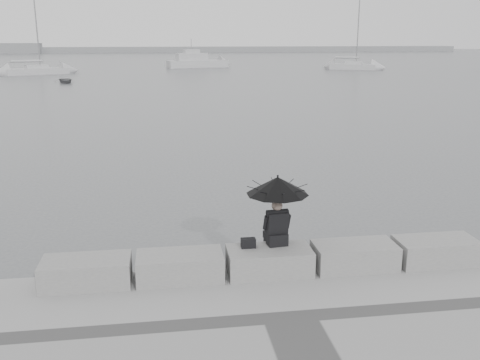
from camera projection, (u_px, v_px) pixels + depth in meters
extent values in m
plane|color=#4E5053|center=(264.00, 286.00, 10.84)|extent=(360.00, 360.00, 0.00)
cube|color=slate|center=(86.00, 272.00, 9.74)|extent=(1.60, 0.80, 0.50)
cube|color=slate|center=(180.00, 267.00, 9.97)|extent=(1.60, 0.80, 0.50)
cube|color=slate|center=(269.00, 261.00, 10.21)|extent=(1.60, 0.80, 0.50)
cube|color=slate|center=(354.00, 256.00, 10.45)|extent=(1.60, 0.80, 0.50)
cube|color=slate|center=(436.00, 251.00, 10.69)|extent=(1.60, 0.80, 0.50)
sphere|color=#726056|center=(277.00, 206.00, 10.20)|extent=(0.21, 0.21, 0.21)
cylinder|color=black|center=(277.00, 202.00, 10.18)|extent=(0.02, 0.02, 1.00)
cone|color=black|center=(278.00, 186.00, 10.09)|extent=(1.20, 1.20, 0.34)
sphere|color=black|center=(278.00, 176.00, 10.04)|extent=(0.04, 0.04, 0.04)
cube|color=black|center=(248.00, 243.00, 10.20)|extent=(0.28, 0.16, 0.18)
cube|color=gray|center=(166.00, 50.00, 158.63)|extent=(180.00, 6.00, 1.60)
cube|color=silver|center=(37.00, 72.00, 69.34)|extent=(7.99, 5.51, 0.90)
cube|color=silver|center=(37.00, 67.00, 69.18)|extent=(3.13, 2.61, 0.50)
cylinder|color=gray|center=(32.00, 20.00, 67.65)|extent=(0.16, 0.16, 12.00)
cylinder|color=gray|center=(36.00, 62.00, 69.01)|extent=(3.95, 1.97, 0.10)
cube|color=silver|center=(353.00, 67.00, 79.36)|extent=(7.01, 5.23, 0.90)
cube|color=silver|center=(353.00, 63.00, 79.20)|extent=(2.81, 2.50, 0.50)
cylinder|color=gray|center=(356.00, 22.00, 77.67)|extent=(0.16, 0.16, 12.00)
cylinder|color=gray|center=(354.00, 58.00, 79.03)|extent=(3.36, 1.84, 0.10)
cube|color=silver|center=(197.00, 64.00, 84.40)|extent=(9.81, 4.90, 1.20)
cube|color=silver|center=(197.00, 57.00, 84.11)|extent=(5.09, 3.23, 1.20)
cube|color=silver|center=(197.00, 51.00, 83.88)|extent=(2.66, 2.10, 0.60)
cylinder|color=gray|center=(197.00, 44.00, 83.59)|extent=(0.08, 0.08, 1.60)
imported|color=slate|center=(65.00, 80.00, 57.10)|extent=(3.27, 2.13, 0.51)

